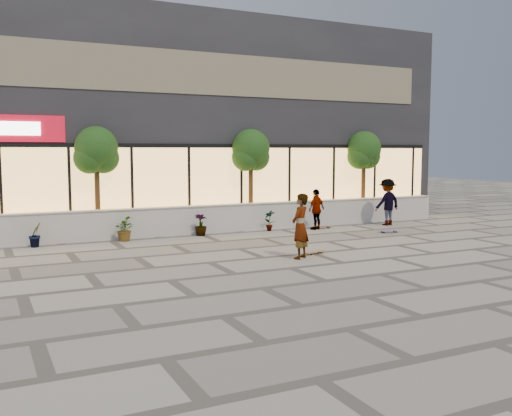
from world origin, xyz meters
name	(u,v)px	position (x,y,z in m)	size (l,w,h in m)	color
ground	(291,268)	(0.00, 0.00, 0.00)	(80.00, 80.00, 0.00)	#A09B8B
planter_wall	(198,219)	(0.00, 7.00, 0.52)	(22.00, 0.42, 1.04)	beige
retail_building	(155,124)	(0.00, 12.49, 4.25)	(24.00, 9.17, 8.50)	#242429
shrub_b	(35,234)	(-5.70, 6.45, 0.41)	(0.45, 0.36, 0.81)	#123B14
shrub_c	(123,229)	(-2.90, 6.45, 0.41)	(0.73, 0.63, 0.81)	#123B14
shrub_d	(201,225)	(-0.10, 6.45, 0.41)	(0.45, 0.45, 0.81)	#123B14
shrub_e	(270,220)	(2.70, 6.45, 0.41)	(0.43, 0.29, 0.81)	#123B14
tree_midwest	(96,153)	(-3.50, 7.70, 2.99)	(1.60, 1.50, 3.92)	#482C1A
tree_mideast	(251,153)	(2.50, 7.70, 2.99)	(1.60, 1.50, 3.92)	#482C1A
tree_east	(364,152)	(8.00, 7.70, 2.99)	(1.60, 1.50, 3.92)	#482C1A
skater_center	(300,226)	(0.89, 1.06, 0.93)	(0.68, 0.44, 1.86)	silver
skater_right_near	(316,209)	(4.51, 5.98, 0.79)	(0.93, 0.39, 1.59)	silver
skater_right_far	(387,202)	(7.85, 5.84, 0.96)	(1.24, 0.71, 1.91)	maroon
skateboard_center	(315,252)	(1.62, 1.44, 0.07)	(0.73, 0.33, 0.09)	#9C6333
skateboard_right_near	(323,227)	(4.91, 6.12, 0.08)	(0.79, 0.23, 0.09)	brown
skateboard_right_far	(389,230)	(6.50, 4.05, 0.08)	(0.86, 0.33, 0.10)	#6A559D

